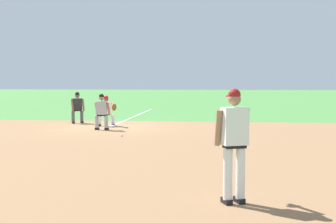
% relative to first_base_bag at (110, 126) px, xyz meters
% --- Properties ---
extents(ground_plane, '(160.00, 160.00, 0.00)m').
position_rel_first_base_bag_xyz_m(ground_plane, '(0.00, 0.00, -0.04)').
color(ground_plane, '#47843D').
extents(infield_dirt_patch, '(18.00, 18.00, 0.01)m').
position_rel_first_base_bag_xyz_m(infield_dirt_patch, '(-5.97, -2.43, -0.04)').
color(infield_dirt_patch, '#936B47').
rests_on(infield_dirt_patch, ground).
extents(foul_line_stripe, '(12.28, 0.10, 0.00)m').
position_rel_first_base_bag_xyz_m(foul_line_stripe, '(6.14, 0.00, -0.04)').
color(foul_line_stripe, white).
rests_on(foul_line_stripe, ground).
extents(first_base_bag, '(0.38, 0.38, 0.09)m').
position_rel_first_base_bag_xyz_m(first_base_bag, '(0.00, 0.00, 0.00)').
color(first_base_bag, white).
rests_on(first_base_bag, ground).
extents(baseball, '(0.07, 0.07, 0.07)m').
position_rel_first_base_bag_xyz_m(baseball, '(-3.23, -1.19, -0.01)').
color(baseball, white).
rests_on(baseball, ground).
extents(pitcher, '(0.82, 0.60, 1.86)m').
position_rel_first_base_bag_xyz_m(pitcher, '(-11.89, -4.86, 1.01)').
color(pitcher, black).
rests_on(pitcher, ground).
extents(first_baseman, '(0.84, 0.97, 1.34)m').
position_rel_first_base_bag_xyz_m(first_baseman, '(0.44, 0.24, 0.69)').
color(first_baseman, black).
rests_on(first_baseman, ground).
extents(baserunner, '(0.46, 0.61, 1.46)m').
position_rel_first_base_bag_xyz_m(baserunner, '(-1.12, 0.07, 0.75)').
color(baserunner, black).
rests_on(baserunner, ground).
extents(umpire, '(0.61, 0.67, 1.46)m').
position_rel_first_base_bag_xyz_m(umpire, '(1.56, 1.89, 0.75)').
color(umpire, black).
rests_on(umpire, ground).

